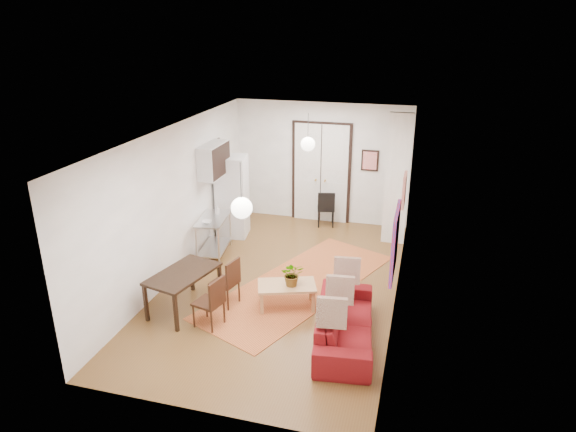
% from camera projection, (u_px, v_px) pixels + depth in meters
% --- Properties ---
extents(floor, '(7.00, 7.00, 0.00)m').
position_uv_depth(floor, '(282.00, 284.00, 9.69)').
color(floor, brown).
rests_on(floor, ground).
extents(ceiling, '(4.20, 7.00, 0.02)m').
position_uv_depth(ceiling, '(281.00, 132.00, 8.65)').
color(ceiling, white).
rests_on(ceiling, wall_back).
extents(wall_back, '(4.20, 0.02, 2.90)m').
position_uv_depth(wall_back, '(322.00, 163.00, 12.32)').
color(wall_back, white).
rests_on(wall_back, floor).
extents(wall_front, '(4.20, 0.02, 2.90)m').
position_uv_depth(wall_front, '(200.00, 314.00, 6.02)').
color(wall_front, white).
rests_on(wall_front, floor).
extents(wall_left, '(0.02, 7.00, 2.90)m').
position_uv_depth(wall_left, '(175.00, 202.00, 9.68)').
color(wall_left, white).
rests_on(wall_left, floor).
extents(wall_right, '(0.02, 7.00, 2.90)m').
position_uv_depth(wall_right, '(401.00, 224.00, 8.65)').
color(wall_right, white).
rests_on(wall_right, floor).
extents(double_doors, '(1.44, 0.06, 2.50)m').
position_uv_depth(double_doors, '(321.00, 174.00, 12.37)').
color(double_doors, white).
rests_on(double_doors, wall_back).
extents(stub_partition, '(0.50, 0.10, 2.90)m').
position_uv_depth(stub_partition, '(397.00, 180.00, 11.01)').
color(stub_partition, white).
rests_on(stub_partition, floor).
extents(wall_cabinet, '(0.35, 1.00, 0.70)m').
position_uv_depth(wall_cabinet, '(214.00, 160.00, 10.83)').
color(wall_cabinet, silver).
rests_on(wall_cabinet, wall_left).
extents(painting_popart, '(0.05, 1.00, 1.00)m').
position_uv_depth(painting_popart, '(395.00, 242.00, 7.46)').
color(painting_popart, red).
rests_on(painting_popart, wall_right).
extents(painting_abstract, '(0.05, 0.50, 0.60)m').
position_uv_depth(painting_abstract, '(404.00, 190.00, 9.25)').
color(painting_abstract, beige).
rests_on(painting_abstract, wall_right).
extents(poster_back, '(0.40, 0.03, 0.50)m').
position_uv_depth(poster_back, '(370.00, 161.00, 11.95)').
color(poster_back, red).
rests_on(poster_back, wall_back).
extents(print_left, '(0.03, 0.44, 0.54)m').
position_uv_depth(print_left, '(216.00, 152.00, 11.30)').
color(print_left, '#9B6840').
rests_on(print_left, wall_left).
extents(pendant_back, '(0.30, 0.30, 0.80)m').
position_uv_depth(pendant_back, '(308.00, 144.00, 10.68)').
color(pendant_back, white).
rests_on(pendant_back, ceiling).
extents(pendant_front, '(0.30, 0.30, 0.80)m').
position_uv_depth(pendant_front, '(242.00, 208.00, 7.08)').
color(pendant_front, white).
rests_on(pendant_front, ceiling).
extents(kilim_rug, '(3.20, 4.61, 0.01)m').
position_uv_depth(kilim_rug, '(300.00, 285.00, 9.66)').
color(kilim_rug, '#C26330').
rests_on(kilim_rug, floor).
extents(sofa, '(1.08, 2.22, 0.62)m').
position_uv_depth(sofa, '(345.00, 322.00, 7.92)').
color(sofa, maroon).
rests_on(sofa, floor).
extents(coffee_table, '(1.11, 0.84, 0.44)m').
position_uv_depth(coffee_table, '(287.00, 287.00, 8.81)').
color(coffee_table, tan).
rests_on(coffee_table, floor).
extents(potted_plant, '(0.44, 0.47, 0.43)m').
position_uv_depth(potted_plant, '(292.00, 274.00, 8.69)').
color(potted_plant, '#39682E').
rests_on(potted_plant, coffee_table).
extents(kitchen_counter, '(0.69, 1.14, 0.83)m').
position_uv_depth(kitchen_counter, '(214.00, 232.00, 10.75)').
color(kitchen_counter, silver).
rests_on(kitchen_counter, floor).
extents(bowl, '(0.24, 0.24, 0.05)m').
position_uv_depth(bowl, '(207.00, 222.00, 10.36)').
color(bowl, silver).
rests_on(bowl, kitchen_counter).
extents(soap_bottle, '(0.10, 0.09, 0.17)m').
position_uv_depth(soap_bottle, '(217.00, 210.00, 10.83)').
color(soap_bottle, teal).
rests_on(soap_bottle, kitchen_counter).
extents(fridge, '(0.74, 0.74, 1.86)m').
position_uv_depth(fridge, '(232.00, 196.00, 11.62)').
color(fridge, silver).
rests_on(fridge, floor).
extents(dining_table, '(1.01, 1.41, 0.70)m').
position_uv_depth(dining_table, '(183.00, 277.00, 8.65)').
color(dining_table, black).
rests_on(dining_table, floor).
extents(dining_chair_near, '(0.50, 0.63, 0.87)m').
position_uv_depth(dining_chair_near, '(226.00, 276.00, 8.94)').
color(dining_chair_near, '#351C10').
rests_on(dining_chair_near, floor).
extents(dining_chair_far, '(0.50, 0.63, 0.87)m').
position_uv_depth(dining_chair_far, '(210.00, 295.00, 8.31)').
color(dining_chair_far, '#351C10').
rests_on(dining_chair_far, floor).
extents(black_side_chair, '(0.48, 0.49, 0.88)m').
position_uv_depth(black_side_chair, '(327.00, 204.00, 12.36)').
color(black_side_chair, black).
rests_on(black_side_chair, floor).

